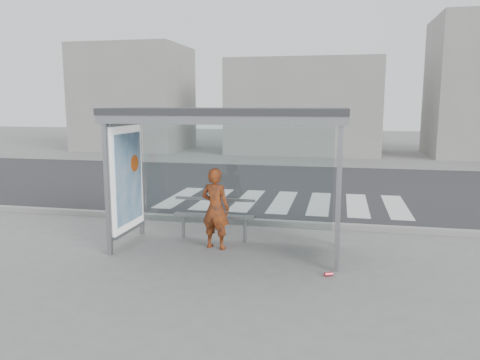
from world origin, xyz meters
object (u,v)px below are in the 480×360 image
bus_shelter (208,143)px  bench (214,215)px  person (215,208)px  soda_can (328,274)px

bus_shelter → bench: bus_shelter is taller
person → bench: size_ratio=0.94×
bench → bus_shelter: bearing=-85.9°
bus_shelter → soda_can: bus_shelter is taller
person → bus_shelter: bearing=17.6°
person → soda_can: (2.12, -1.03, -0.73)m
person → soda_can: 2.47m
bus_shelter → person: 1.22m
bus_shelter → person: bearing=5.5°
bench → soda_can: bearing=-33.9°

